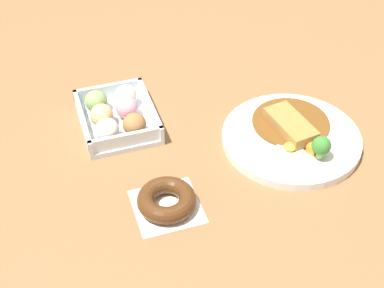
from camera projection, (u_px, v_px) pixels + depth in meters
ground_plane at (215, 132)px, 1.17m from camera, size 1.60×1.60×0.00m
curry_plate at (292, 136)px, 1.14m from camera, size 0.28×0.28×0.07m
donut_box at (116, 115)px, 1.17m from camera, size 0.18×0.15×0.06m
chocolate_ring_donut at (167, 200)px, 1.00m from camera, size 0.12×0.12×0.03m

